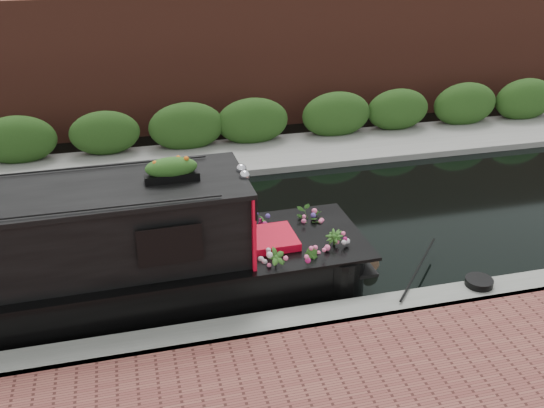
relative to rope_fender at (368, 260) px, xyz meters
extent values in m
plane|color=black|center=(-2.75, 1.77, -0.15)|extent=(80.00, 80.00, 0.00)
cube|color=slate|center=(-2.75, -1.53, -0.15)|extent=(40.00, 0.60, 0.50)
cube|color=gray|center=(-2.75, 5.97, -0.15)|extent=(40.00, 2.40, 0.34)
cube|color=#244717|center=(-2.75, 6.87, -0.15)|extent=(40.00, 1.10, 2.80)
cube|color=#5B2A1E|center=(-2.75, 8.97, -0.15)|extent=(40.00, 1.00, 8.00)
cube|color=red|center=(-2.39, 0.00, 1.28)|extent=(0.09, 1.76, 1.36)
cube|color=black|center=(-3.73, -0.90, 1.36)|extent=(0.91, 0.05, 0.55)
cube|color=red|center=(-1.87, 0.00, 0.55)|extent=(0.82, 0.92, 0.50)
sphere|color=silver|center=(-2.38, -0.14, 2.07)|extent=(0.18, 0.18, 0.18)
sphere|color=silver|center=(-2.38, 0.14, 2.07)|extent=(0.18, 0.18, 0.18)
cube|color=black|center=(-3.55, 0.00, 2.11)|extent=(0.89, 0.27, 0.14)
ellipsoid|color=#D46217|center=(-3.55, 0.00, 2.30)|extent=(0.97, 0.28, 0.24)
imported|color=#2B581D|center=(-2.00, -0.77, 0.63)|extent=(0.41, 0.34, 0.66)
imported|color=#2B581D|center=(-1.35, -0.75, 0.56)|extent=(0.37, 0.36, 0.53)
imported|color=#2B581D|center=(-0.95, 0.65, 0.59)|extent=(0.57, 0.51, 0.59)
imported|color=#2B581D|center=(-0.84, -0.34, 0.61)|extent=(0.46, 0.46, 0.62)
imported|color=#2B581D|center=(-1.86, 0.72, 0.57)|extent=(0.21, 0.29, 0.53)
cylinder|color=brown|center=(0.00, 0.00, 0.00)|extent=(0.31, 0.40, 0.31)
cylinder|color=black|center=(1.50, -1.40, 0.16)|extent=(0.48, 0.48, 0.12)
camera|label=1|loc=(-4.18, -9.12, 6.05)|focal=40.00mm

